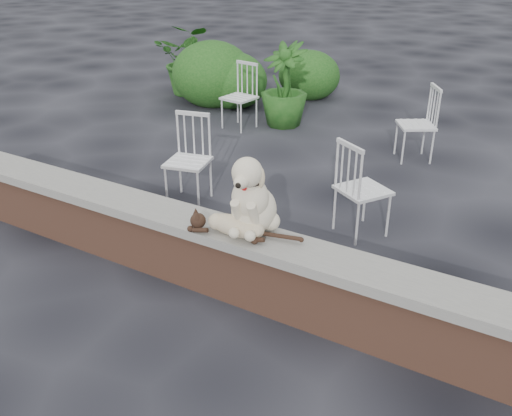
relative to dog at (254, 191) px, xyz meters
The scene contains 12 objects.
ground 1.05m from the dog, behind, with size 60.00×60.00×0.00m, color black.
brick_wall 0.85m from the dog, behind, with size 6.00×0.30×0.50m, color brown.
capstone 0.65m from the dog, behind, with size 6.20×0.40×0.08m, color slate.
dog is the anchor object (origin of this frame).
cat 0.29m from the dog, 118.07° to the right, with size 1.03×0.25×0.18m, color tan, non-canonical shape.
chair_d 3.61m from the dog, 86.33° to the left, with size 0.56×0.56×0.94m, color white, non-canonical shape.
chair_c 1.49m from the dog, 75.19° to the left, with size 0.56×0.56×0.94m, color white, non-canonical shape.
chair_b 4.26m from the dog, 123.70° to the left, with size 0.56×0.56×0.94m, color white, non-canonical shape.
chair_a 1.90m from the dog, 142.88° to the left, with size 0.56×0.56×0.94m, color white, non-canonical shape.
potted_plant_a 6.28m from the dog, 131.13° to the left, with size 1.11×0.96×1.23m, color #174714.
potted_plant_b 4.39m from the dog, 114.98° to the left, with size 0.68×0.68×1.22m, color #174714.
shrubbery 5.62m from the dog, 123.00° to the left, with size 2.44×2.32×1.10m.
Camera 1 is at (2.45, -3.13, 2.62)m, focal length 39.15 mm.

